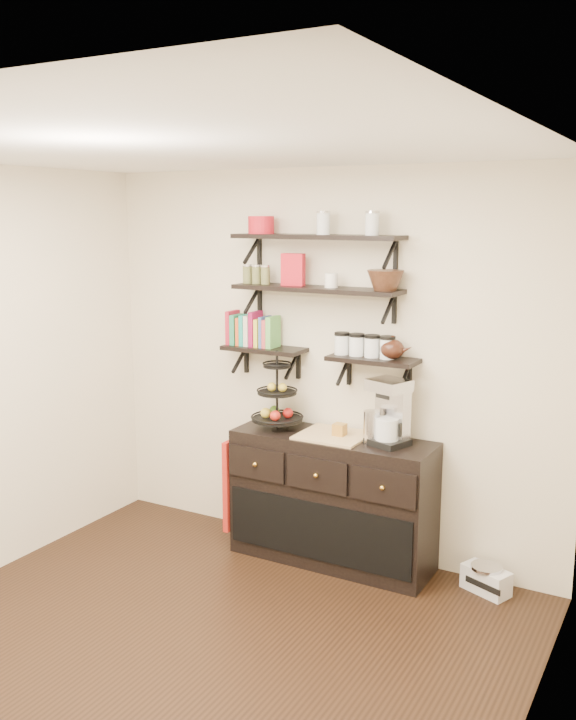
# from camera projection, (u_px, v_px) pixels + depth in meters

# --- Properties ---
(floor) EXTENTS (3.50, 3.50, 0.00)m
(floor) POSITION_uv_depth(u_px,v_px,m) (179.00, 662.00, 4.13)
(floor) COLOR black
(floor) RESTS_ON ground
(ceiling) EXTENTS (3.50, 3.50, 0.02)m
(ceiling) POSITION_uv_depth(u_px,v_px,m) (163.00, 147.00, 3.61)
(ceiling) COLOR white
(ceiling) RESTS_ON back_wall
(back_wall) EXTENTS (3.50, 0.02, 2.70)m
(back_wall) POSITION_uv_depth(u_px,v_px,m) (324.00, 363.00, 5.37)
(back_wall) COLOR beige
(back_wall) RESTS_ON ground
(right_wall) EXTENTS (0.02, 3.50, 2.70)m
(right_wall) POSITION_uv_depth(u_px,v_px,m) (522.00, 478.00, 3.03)
(right_wall) COLOR beige
(right_wall) RESTS_ON ground
(shelf_top) EXTENTS (1.20, 0.27, 0.23)m
(shelf_top) POSITION_uv_depth(u_px,v_px,m) (317.00, 237.00, 5.09)
(shelf_top) COLOR black
(shelf_top) RESTS_ON back_wall
(shelf_mid) EXTENTS (1.20, 0.27, 0.23)m
(shelf_mid) POSITION_uv_depth(u_px,v_px,m) (316.00, 289.00, 5.16)
(shelf_mid) COLOR black
(shelf_mid) RESTS_ON back_wall
(shelf_low_left) EXTENTS (0.60, 0.25, 0.23)m
(shelf_low_left) POSITION_uv_depth(u_px,v_px,m) (265.00, 350.00, 5.46)
(shelf_low_left) COLOR black
(shelf_low_left) RESTS_ON back_wall
(shelf_low_right) EXTENTS (0.60, 0.25, 0.23)m
(shelf_low_right) POSITION_uv_depth(u_px,v_px,m) (373.00, 361.00, 5.05)
(shelf_low_right) COLOR black
(shelf_low_right) RESTS_ON back_wall
(cookbooks) EXTENTS (0.36, 0.15, 0.26)m
(cookbooks) POSITION_uv_depth(u_px,v_px,m) (254.00, 330.00, 5.47)
(cookbooks) COLOR #A31A2F
(cookbooks) RESTS_ON shelf_low_left
(glass_canisters) EXTENTS (0.43, 0.10, 0.13)m
(glass_canisters) POSITION_uv_depth(u_px,v_px,m) (364.00, 347.00, 5.07)
(glass_canisters) COLOR silver
(glass_canisters) RESTS_ON shelf_low_right
(sideboard) EXTENTS (1.40, 0.50, 0.92)m
(sideboard) POSITION_uv_depth(u_px,v_px,m) (332.00, 499.00, 5.25)
(sideboard) COLOR black
(sideboard) RESTS_ON floor
(fruit_stand) EXTENTS (0.36, 0.36, 0.53)m
(fruit_stand) POSITION_uv_depth(u_px,v_px,m) (278.00, 403.00, 5.34)
(fruit_stand) COLOR black
(fruit_stand) RESTS_ON sideboard
(candle) EXTENTS (0.08, 0.08, 0.08)m
(candle) POSITION_uv_depth(u_px,v_px,m) (340.00, 429.00, 5.13)
(candle) COLOR #A46F26
(candle) RESTS_ON sideboard
(coffee_maker) EXTENTS (0.30, 0.30, 0.44)m
(coffee_maker) POSITION_uv_depth(u_px,v_px,m) (390.00, 413.00, 4.96)
(coffee_maker) COLOR black
(coffee_maker) RESTS_ON sideboard
(thermal_carafe) EXTENTS (0.11, 0.11, 0.22)m
(thermal_carafe) POSITION_uv_depth(u_px,v_px,m) (371.00, 427.00, 4.99)
(thermal_carafe) COLOR silver
(thermal_carafe) RESTS_ON sideboard
(apron) EXTENTS (0.04, 0.28, 0.66)m
(apron) POSITION_uv_depth(u_px,v_px,m) (236.00, 482.00, 5.51)
(apron) COLOR #A21C11
(apron) RESTS_ON sideboard
(radio) EXTENTS (0.34, 0.27, 0.18)m
(radio) POSITION_uv_depth(u_px,v_px,m) (486.00, 579.00, 4.87)
(radio) COLOR silver
(radio) RESTS_ON floor
(recipe_box) EXTENTS (0.17, 0.08, 0.22)m
(recipe_box) POSITION_uv_depth(u_px,v_px,m) (293.00, 270.00, 5.22)
(recipe_box) COLOR red
(recipe_box) RESTS_ON shelf_mid
(walnut_bowl) EXTENTS (0.24, 0.24, 0.13)m
(walnut_bowl) POSITION_uv_depth(u_px,v_px,m) (385.00, 280.00, 4.90)
(walnut_bowl) COLOR black
(walnut_bowl) RESTS_ON shelf_mid
(ramekins) EXTENTS (0.09, 0.09, 0.10)m
(ramekins) POSITION_uv_depth(u_px,v_px,m) (331.00, 280.00, 5.09)
(ramekins) COLOR white
(ramekins) RESTS_ON shelf_mid
(teapot) EXTENTS (0.23, 0.19, 0.16)m
(teapot) POSITION_uv_depth(u_px,v_px,m) (392.00, 347.00, 4.97)
(teapot) COLOR black
(teapot) RESTS_ON shelf_low_right
(red_pot) EXTENTS (0.18, 0.18, 0.12)m
(red_pot) POSITION_uv_depth(u_px,v_px,m) (261.00, 225.00, 5.28)
(red_pot) COLOR red
(red_pot) RESTS_ON shelf_top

